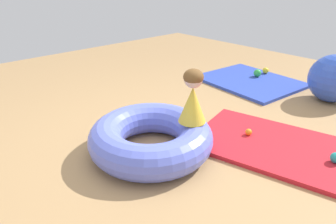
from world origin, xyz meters
The scene contains 10 objects.
ground_plane centered at (0.00, 0.00, 0.00)m, with size 8.00×8.00×0.00m, color tan.
gym_mat_center_rear centered at (0.75, 0.77, 0.02)m, with size 1.69×0.91×0.04m, color red.
gym_mat_near_left centered at (-0.55, 2.08, 0.02)m, with size 1.28×1.07×0.04m, color #2D47B7.
inflatable_cushion centered at (-0.09, -0.13, 0.15)m, with size 1.07×1.07×0.29m, color #6070E5.
child_in_yellow centered at (0.13, 0.15, 0.51)m, with size 0.29×0.29×0.46m.
play_ball_teal centered at (1.09, 0.83, 0.08)m, with size 0.09×0.09×0.09m, color teal.
play_ball_yellow centered at (-0.57, 2.51, 0.09)m, with size 0.09×0.09×0.09m, color yellow.
play_ball_green centered at (-0.57, 2.28, 0.09)m, with size 0.11×0.11×0.11m, color green.
play_ball_orange centered at (0.35, 0.70, 0.07)m, with size 0.06×0.06×0.06m, color orange.
exercise_ball_large centered at (0.48, 2.22, 0.28)m, with size 0.57×0.57×0.57m, color blue.
Camera 1 is at (1.70, -1.57, 1.45)m, focal length 32.72 mm.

